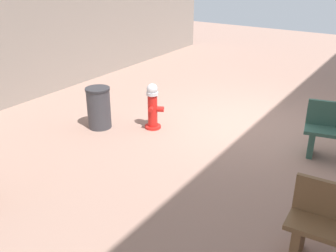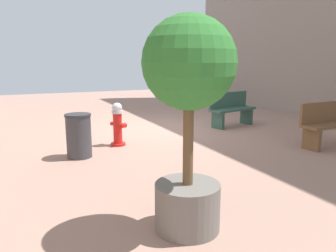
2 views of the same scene
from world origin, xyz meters
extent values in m
plane|color=#9E7A6B|center=(0.00, 0.00, 0.00)|extent=(23.40, 23.40, 0.00)
cylinder|color=red|center=(1.63, 1.25, 0.03)|extent=(0.32, 0.32, 0.05)
cylinder|color=red|center=(1.63, 1.25, 0.38)|extent=(0.19, 0.19, 0.65)
cylinder|color=silver|center=(1.63, 1.25, 0.73)|extent=(0.24, 0.24, 0.06)
sphere|color=silver|center=(1.63, 1.25, 0.82)|extent=(0.22, 0.22, 0.22)
cylinder|color=red|center=(1.69, 1.12, 0.46)|extent=(0.13, 0.15, 0.09)
cylinder|color=red|center=(1.57, 1.38, 0.46)|extent=(0.13, 0.15, 0.09)
cylinder|color=red|center=(1.49, 1.19, 0.42)|extent=(0.17, 0.16, 0.11)
cube|color=#33594C|center=(-2.49, 0.42, 0.23)|extent=(0.18, 0.41, 0.45)
cube|color=#33594C|center=(-1.34, 0.66, 0.23)|extent=(0.18, 0.41, 0.45)
cube|color=#33594C|center=(-1.91, 0.54, 0.48)|extent=(1.53, 0.74, 0.06)
cube|color=#33594C|center=(-1.87, 0.35, 0.73)|extent=(1.45, 0.37, 0.44)
cube|color=brown|center=(-1.88, 3.31, 0.23)|extent=(0.12, 0.40, 0.45)
cube|color=brown|center=(-2.49, 3.28, 0.48)|extent=(1.54, 0.51, 0.06)
cube|color=brown|center=(-2.48, 3.09, 0.73)|extent=(1.52, 0.13, 0.44)
cylinder|color=slate|center=(1.95, 5.06, 0.26)|extent=(0.71, 0.71, 0.52)
cylinder|color=brown|center=(1.95, 5.06, 1.01)|extent=(0.11, 0.11, 0.99)
sphere|color=#2D722D|center=(1.95, 5.06, 1.79)|extent=(0.96, 0.96, 0.96)
cylinder|color=#38383D|center=(2.55, 1.82, 0.40)|extent=(0.47, 0.47, 0.80)
cylinder|color=#2C2C30|center=(2.55, 1.82, 0.82)|extent=(0.49, 0.49, 0.04)
camera|label=1|loc=(-2.58, 7.05, 3.17)|focal=41.18mm
camera|label=2|loc=(3.51, 7.94, 1.80)|focal=34.60mm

